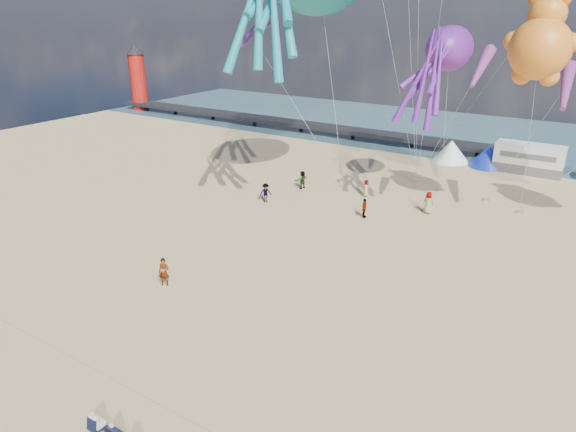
% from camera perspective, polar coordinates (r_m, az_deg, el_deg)
% --- Properties ---
extents(ground, '(120.00, 120.00, 0.00)m').
position_cam_1_polar(ground, '(26.29, -3.79, -15.14)').
color(ground, '#D2B779').
rests_on(ground, ground).
extents(water, '(120.00, 120.00, 0.00)m').
position_cam_1_polar(water, '(74.52, 22.27, 8.11)').
color(water, '#365968').
rests_on(water, ground).
extents(pier, '(60.00, 3.00, 0.50)m').
position_cam_1_polar(pier, '(74.57, -1.22, 10.51)').
color(pier, black).
rests_on(pier, ground).
extents(lighthouse, '(2.60, 2.60, 9.00)m').
position_cam_1_polar(lighthouse, '(92.36, -16.31, 14.10)').
color(lighthouse, '#A5140F').
rests_on(lighthouse, ground).
extents(motorhome_0, '(6.60, 2.50, 3.00)m').
position_cam_1_polar(motorhome_0, '(58.88, 25.19, 5.79)').
color(motorhome_0, silver).
rests_on(motorhome_0, ground).
extents(tent_white, '(4.00, 4.00, 2.40)m').
position_cam_1_polar(tent_white, '(60.38, 17.66, 6.92)').
color(tent_white, white).
rests_on(tent_white, ground).
extents(tent_blue, '(4.00, 4.00, 2.40)m').
position_cam_1_polar(tent_blue, '(59.53, 21.36, 6.24)').
color(tent_blue, '#1933CC').
rests_on(tent_blue, ground).
extents(rope_line, '(34.00, 0.03, 0.03)m').
position_cam_1_polar(rope_line, '(23.42, -11.54, -21.09)').
color(rope_line, '#F2338C').
rests_on(rope_line, ground).
extents(standing_person, '(0.78, 0.68, 1.81)m').
position_cam_1_polar(standing_person, '(32.48, -13.62, -6.07)').
color(standing_person, tan).
rests_on(standing_person, ground).
extents(beachgoer_0, '(0.73, 0.53, 1.88)m').
position_cam_1_polar(beachgoer_0, '(44.14, 15.32, 1.44)').
color(beachgoer_0, '#7F6659').
rests_on(beachgoer_0, ground).
extents(beachgoer_2, '(1.04, 1.06, 1.73)m').
position_cam_1_polar(beachgoer_2, '(45.16, -2.50, 2.60)').
color(beachgoer_2, '#7F6659').
rests_on(beachgoer_2, ground).
extents(beachgoer_3, '(0.70, 1.10, 1.63)m').
position_cam_1_polar(beachgoer_3, '(42.20, 8.47, 0.87)').
color(beachgoer_3, '#7F6659').
rests_on(beachgoer_3, ground).
extents(beachgoer_4, '(0.66, 1.09, 1.73)m').
position_cam_1_polar(beachgoer_4, '(48.64, 1.60, 4.05)').
color(beachgoer_4, '#7F6659').
rests_on(beachgoer_4, ground).
extents(beachgoer_6, '(0.41, 0.59, 1.55)m').
position_cam_1_polar(beachgoer_6, '(47.11, 8.68, 3.08)').
color(beachgoer_6, '#7F6659').
rests_on(beachgoer_6, ground).
extents(sandbag_a, '(0.50, 0.35, 0.22)m').
position_cam_1_polar(sandbag_a, '(49.59, 6.19, 3.36)').
color(sandbag_a, gray).
rests_on(sandbag_a, ground).
extents(sandbag_b, '(0.50, 0.35, 0.22)m').
position_cam_1_polar(sandbag_b, '(50.12, 16.63, 2.75)').
color(sandbag_b, gray).
rests_on(sandbag_b, ground).
extents(sandbag_c, '(0.50, 0.35, 0.22)m').
position_cam_1_polar(sandbag_c, '(47.04, 24.40, 0.40)').
color(sandbag_c, gray).
rests_on(sandbag_c, ground).
extents(sandbag_d, '(0.50, 0.35, 0.22)m').
position_cam_1_polar(sandbag_d, '(49.08, 21.24, 1.75)').
color(sandbag_d, gray).
rests_on(sandbag_d, ground).
extents(sandbag_e, '(0.50, 0.35, 0.22)m').
position_cam_1_polar(sandbag_e, '(51.88, 14.04, 3.67)').
color(sandbag_e, gray).
rests_on(sandbag_e, ground).
extents(kite_octopus_purple, '(5.85, 9.26, 9.81)m').
position_cam_1_polar(kite_octopus_purple, '(45.31, 17.53, 17.33)').
color(kite_octopus_purple, '#5D1E86').
extents(kite_teddy_orange, '(6.48, 6.31, 7.18)m').
position_cam_1_polar(kite_teddy_orange, '(41.06, 26.19, 16.32)').
color(kite_teddy_orange, orange).
extents(windsock_left, '(2.09, 6.66, 6.57)m').
position_cam_1_polar(windsock_left, '(50.06, -4.08, 19.45)').
color(windsock_left, red).
extents(windsock_mid, '(1.54, 5.60, 5.53)m').
position_cam_1_polar(windsock_mid, '(41.87, 28.51, 12.52)').
color(windsock_mid, red).
extents(windsock_right, '(0.95, 4.51, 4.50)m').
position_cam_1_polar(windsock_right, '(39.71, 20.66, 15.18)').
color(windsock_right, red).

